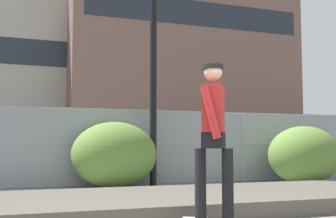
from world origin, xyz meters
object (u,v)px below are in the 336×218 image
(skater, at_px, (214,131))
(shrub_center, at_px, (304,155))
(street_lamp, at_px, (154,9))
(shrub_left, at_px, (114,155))

(skater, height_order, shrub_center, skater)
(shrub_center, bearing_deg, street_lamp, 171.32)
(shrub_center, bearing_deg, shrub_left, 172.44)
(shrub_center, bearing_deg, skater, -135.60)
(shrub_left, bearing_deg, shrub_center, -7.56)
(shrub_left, relative_size, shrub_center, 1.04)
(street_lamp, relative_size, shrub_left, 3.49)
(street_lamp, xyz_separation_m, shrub_left, (-0.92, 0.05, -3.49))
(skater, xyz_separation_m, shrub_left, (0.11, 5.36, -0.38))
(shrub_left, xyz_separation_m, shrub_center, (4.73, -0.63, -0.03))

